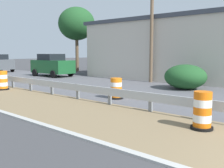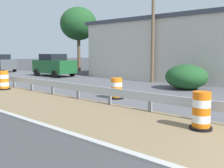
# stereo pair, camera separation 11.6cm
# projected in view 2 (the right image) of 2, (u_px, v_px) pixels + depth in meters

# --- Properties ---
(traffic_barrel_nearest) EXTENTS (0.63, 0.63, 1.08)m
(traffic_barrel_nearest) POSITION_uv_depth(u_px,v_px,m) (201.00, 112.00, 7.40)
(traffic_barrel_nearest) COLOR orange
(traffic_barrel_nearest) RESTS_ON ground
(traffic_barrel_close) EXTENTS (0.67, 0.67, 0.98)m
(traffic_barrel_close) POSITION_uv_depth(u_px,v_px,m) (116.00, 89.00, 12.34)
(traffic_barrel_close) COLOR orange
(traffic_barrel_close) RESTS_ON ground
(traffic_barrel_mid) EXTENTS (0.70, 0.70, 1.10)m
(traffic_barrel_mid) POSITION_uv_depth(u_px,v_px,m) (4.00, 81.00, 15.34)
(traffic_barrel_mid) COLOR orange
(traffic_barrel_mid) RESTS_ON ground
(car_trailing_near_lane) EXTENTS (2.13, 4.19, 1.94)m
(car_trailing_near_lane) POSITION_uv_depth(u_px,v_px,m) (1.00, 63.00, 29.62)
(car_trailing_near_lane) COLOR #4C5156
(car_trailing_near_lane) RESTS_ON ground
(car_mid_far_lane) EXTENTS (2.25, 4.06, 2.02)m
(car_mid_far_lane) POSITION_uv_depth(u_px,v_px,m) (54.00, 65.00, 23.84)
(car_mid_far_lane) COLOR #195128
(car_mid_far_lane) RESTS_ON ground
(roadside_shop_near) EXTENTS (6.36, 16.27, 4.86)m
(roadside_shop_near) POSITION_uv_depth(u_px,v_px,m) (184.00, 49.00, 20.85)
(roadside_shop_near) COLOR beige
(roadside_shop_near) RESTS_ON ground
(utility_pole_near) EXTENTS (0.24, 1.80, 7.09)m
(utility_pole_near) POSITION_uv_depth(u_px,v_px,m) (153.00, 31.00, 18.72)
(utility_pole_near) COLOR brown
(utility_pole_near) RESTS_ON ground
(bush_roadside) EXTENTS (2.46, 2.46, 1.47)m
(bush_roadside) POSITION_uv_depth(u_px,v_px,m) (186.00, 77.00, 15.50)
(bush_roadside) COLOR #1E4C23
(bush_roadside) RESTS_ON ground
(tree_roadside) EXTENTS (4.08, 4.08, 7.18)m
(tree_roadside) POSITION_uv_depth(u_px,v_px,m) (78.00, 24.00, 29.50)
(tree_roadside) COLOR brown
(tree_roadside) RESTS_ON ground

